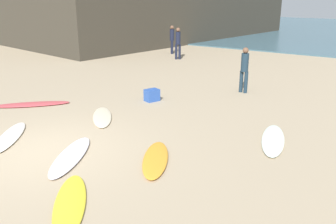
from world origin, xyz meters
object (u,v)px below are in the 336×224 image
surfboard_2 (273,140)px  beachgoer_far (178,42)px  surfboard_3 (156,159)px  surfboard_6 (102,117)px  surfboard_0 (71,156)px  beachgoer_near (244,68)px  surfboard_4 (31,104)px  surfboard_5 (10,136)px  beachgoer_mid (172,38)px  surfboard_1 (70,203)px  beach_cooler (152,95)px

surfboard_2 → beachgoer_far: 12.57m
surfboard_3 → surfboard_6: size_ratio=0.99×
surfboard_0 → beachgoer_near: (0.87, 7.69, 0.92)m
beachgoer_far → surfboard_4: bearing=56.2°
surfboard_5 → surfboard_2: bearing=171.8°
surfboard_2 → surfboard_4: (-7.78, -1.63, -0.00)m
surfboard_3 → surfboard_2: bearing=24.3°
surfboard_0 → beachgoer_far: bearing=83.0°
surfboard_4 → surfboard_6: (2.89, 0.44, -0.00)m
surfboard_5 → beachgoer_near: (3.12, 7.79, 0.92)m
surfboard_4 → beachgoer_mid: 12.39m
surfboard_1 → beach_cooler: 6.69m
beachgoer_mid → beach_cooler: 10.86m
surfboard_3 → surfboard_5: 4.09m
surfboard_4 → beach_cooler: bearing=-94.5°
surfboard_0 → surfboard_4: 4.75m
surfboard_4 → beach_cooler: size_ratio=5.30×
surfboard_3 → beachgoer_far: beachgoer_far is taller
surfboard_5 → beachgoer_mid: (-4.54, 14.19, 0.95)m
beachgoer_near → beach_cooler: size_ratio=3.62×
beach_cooler → beachgoer_mid: bearing=120.5°
surfboard_1 → surfboard_3: (0.18, 2.29, 0.01)m
surfboard_5 → beachgoer_near: bearing=-153.0°
surfboard_0 → surfboard_1: (1.51, -1.31, -0.01)m
surfboard_6 → surfboard_0: bearing=-104.6°
beachgoer_far → surfboard_6: bearing=71.8°
surfboard_4 → beachgoer_far: size_ratio=1.39×
surfboard_1 → surfboard_5: bearing=-62.0°
beachgoer_far → beach_cooler: size_ratio=3.81×
surfboard_1 → surfboard_3: surfboard_3 is taller
surfboard_1 → surfboard_3: size_ratio=1.07×
surfboard_6 → beachgoer_mid: bearing=69.9°
surfboard_2 → surfboard_5: 6.82m
surfboard_4 → surfboard_5: bearing=177.7°
surfboard_5 → beachgoer_far: size_ratio=1.20×
surfboard_0 → surfboard_6: size_ratio=1.13×
beachgoer_near → surfboard_2: bearing=-50.8°
surfboard_2 → surfboard_5: bearing=-164.5°
surfboard_4 → surfboard_6: bearing=-128.3°
surfboard_1 → beachgoer_far: 15.48m
surfboard_4 → surfboard_5: 2.93m
beachgoer_near → surfboard_0: bearing=-89.9°
surfboard_4 → beachgoer_far: (-1.01, 10.56, 0.98)m
surfboard_0 → surfboard_2: 5.01m
beachgoer_near → beachgoer_far: beachgoer_far is taller
surfboard_2 → beachgoer_mid: size_ratio=1.27×
surfboard_2 → surfboard_6: size_ratio=1.13×
surfboard_2 → surfboard_3: size_ratio=1.14×
beachgoer_far → beach_cooler: (4.03, -7.78, -0.81)m
surfboard_2 → beachgoer_far: (-8.79, 8.93, 0.98)m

